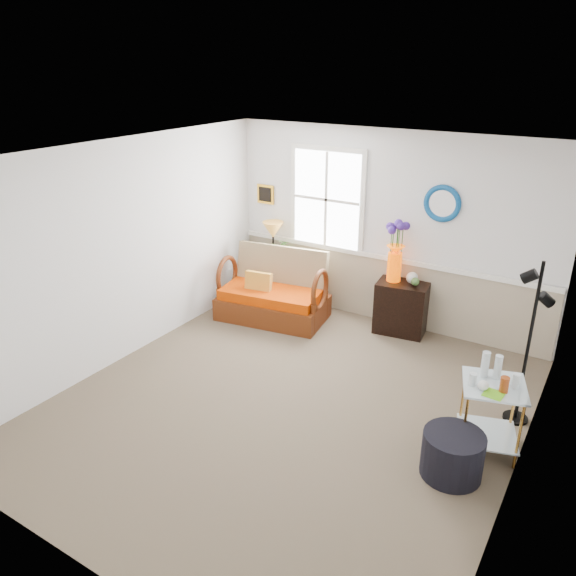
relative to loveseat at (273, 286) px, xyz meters
The scene contains 19 objects.
floor 2.22m from the loveseat, 52.65° to the right, with size 4.50×5.00×0.01m, color #6C5E4D.
ceiling 3.04m from the loveseat, 52.65° to the right, with size 4.50×5.00×0.01m, color white.
walls 2.32m from the loveseat, 52.65° to the right, with size 4.51×5.01×2.60m.
wainscot 1.52m from the loveseat, 29.79° to the left, with size 4.46×0.02×0.90m, color tan.
chair_rail 1.58m from the loveseat, 29.46° to the left, with size 4.46×0.04×0.06m, color white.
window 1.41m from the loveseat, 60.72° to the left, with size 1.14×0.06×1.44m, color white, non-canonical shape.
picture 1.44m from the loveseat, 128.65° to the left, with size 0.28×0.03×0.28m, color gold.
mirror 2.50m from the loveseat, 20.49° to the left, with size 0.47×0.47×0.07m, color #1467A3.
loveseat is the anchor object (origin of this frame).
throw_pillow 0.20m from the loveseat, 141.69° to the right, with size 0.37×0.09×0.37m, color orange, non-canonical shape.
lamp_stand 0.69m from the loveseat, 121.00° to the left, with size 0.36×0.36×0.64m, color black, non-canonical shape.
table_lamp 0.84m from the loveseat, 122.26° to the left, with size 0.31×0.31×0.56m, color #B2782D, non-canonical shape.
potted_plant 0.68m from the loveseat, 108.75° to the left, with size 0.31×0.35×0.27m, color #456B30.
cabinet 1.77m from the loveseat, 17.62° to the left, with size 0.65×0.42×0.70m, color black, non-canonical shape.
flower_vase 1.75m from the loveseat, 19.82° to the left, with size 0.24×0.24×0.80m, color #DF4900, non-canonical shape.
side_table 3.53m from the loveseat, 22.26° to the right, with size 0.55×0.55×0.69m, color #BF8230, non-canonical shape.
tabletop_items 3.55m from the loveseat, 22.62° to the right, with size 0.42×0.42×0.25m, color silver, non-canonical shape.
floor_lamp 3.51m from the loveseat, 11.78° to the right, with size 0.25×0.25×1.70m, color black, non-canonical shape.
ottoman 3.63m from the loveseat, 31.05° to the right, with size 0.54×0.54×0.41m, color black.
Camera 1 is at (2.65, -4.26, 3.41)m, focal length 35.00 mm.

